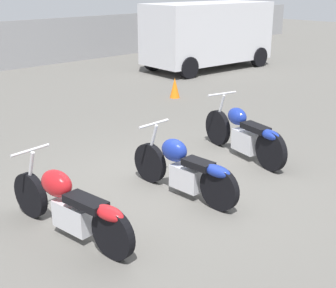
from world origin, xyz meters
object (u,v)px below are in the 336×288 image
(motorcycle_slot_2, at_px, (245,134))
(parked_van, at_px, (208,33))
(traffic_cone_near, at_px, (175,88))
(motorcycle_slot_0, at_px, (70,205))
(motorcycle_slot_1, at_px, (184,168))

(motorcycle_slot_2, distance_m, parked_van, 9.00)
(parked_van, distance_m, traffic_cone_near, 4.71)
(motorcycle_slot_0, bearing_deg, traffic_cone_near, 29.25)
(motorcycle_slot_1, height_order, motorcycle_slot_2, motorcycle_slot_2)
(motorcycle_slot_0, distance_m, traffic_cone_near, 7.40)
(motorcycle_slot_1, relative_size, traffic_cone_near, 3.69)
(motorcycle_slot_1, xyz_separation_m, traffic_cone_near, (4.19, 4.43, -0.15))
(motorcycle_slot_0, xyz_separation_m, motorcycle_slot_1, (1.85, -0.14, -0.00))
(motorcycle_slot_1, distance_m, motorcycle_slot_2, 1.93)
(motorcycle_slot_1, relative_size, motorcycle_slot_2, 0.94)
(motorcycle_slot_1, bearing_deg, traffic_cone_near, 45.07)
(motorcycle_slot_2, bearing_deg, motorcycle_slot_1, -155.49)
(motorcycle_slot_2, height_order, parked_van, parked_van)
(parked_van, height_order, traffic_cone_near, parked_van)
(motorcycle_slot_2, height_order, traffic_cone_near, motorcycle_slot_2)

